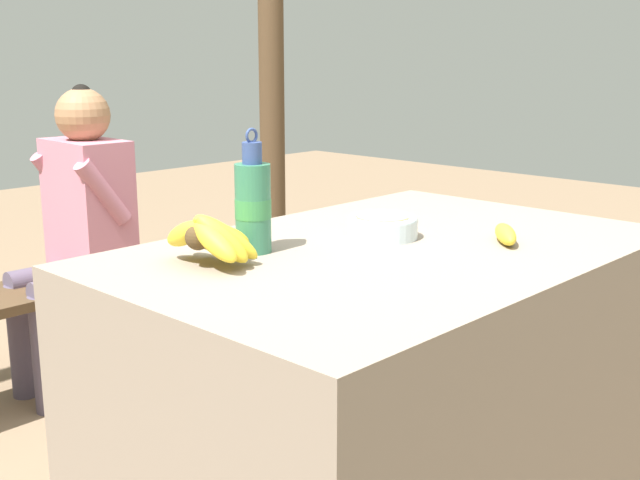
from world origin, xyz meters
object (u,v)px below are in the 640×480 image
Objects in this scene: banana_bunch_ripe at (210,236)px; water_bottle at (253,205)px; wooden_bench at (57,300)px; seated_vendor at (79,219)px; support_post_far at (271,54)px; serving_bowl at (382,225)px; loose_banana_front at (505,234)px.

water_bottle reaches higher than banana_bunch_ripe.
wooden_bench is at bearing 77.06° from banana_bunch_ripe.
water_bottle is 1.26m from seated_vendor.
water_bottle is 2.16m from support_post_far.
serving_bowl is at bearing -12.49° from banana_bunch_ripe.
banana_bunch_ripe is 0.73m from loose_banana_front.
banana_bunch_ripe is at bearing -102.94° from wooden_bench.
water_bottle reaches higher than loose_banana_front.
support_post_far is (1.49, 1.53, 0.34)m from water_bottle.
seated_vendor is at bearing -166.15° from support_post_far.
loose_banana_front is 0.14× the size of seated_vendor.
wooden_bench is 1.52× the size of seated_vendor.
seated_vendor is 0.46× the size of support_post_far.
loose_banana_front is at bearing 100.87° from seated_vendor.
loose_banana_front reaches higher than wooden_bench.
serving_bowl is 0.36m from water_bottle.
seated_vendor is (0.09, -0.03, 0.29)m from wooden_bench.
water_bottle is at bearing 158.71° from serving_bowl.
water_bottle is 0.17× the size of wooden_bench.
loose_banana_front is (0.17, -0.26, -0.01)m from serving_bowl.
support_post_far is at bearing 43.37° from banana_bunch_ripe.
serving_bowl reaches higher than loose_banana_front.
banana_bunch_ripe is 0.10× the size of support_post_far.
wooden_bench is at bearing 97.47° from serving_bowl.
water_bottle is at bearing 141.95° from loose_banana_front.
banana_bunch_ripe is 2.29m from support_post_far.
serving_bowl is at bearing -21.29° from water_bottle.
serving_bowl reaches higher than wooden_bench.
seated_vendor is at bearing -18.64° from wooden_bench.
wooden_bench is at bearing -168.29° from support_post_far.
support_post_far is (1.00, 1.91, 0.43)m from loose_banana_front.
loose_banana_front is 0.09× the size of wooden_bench.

